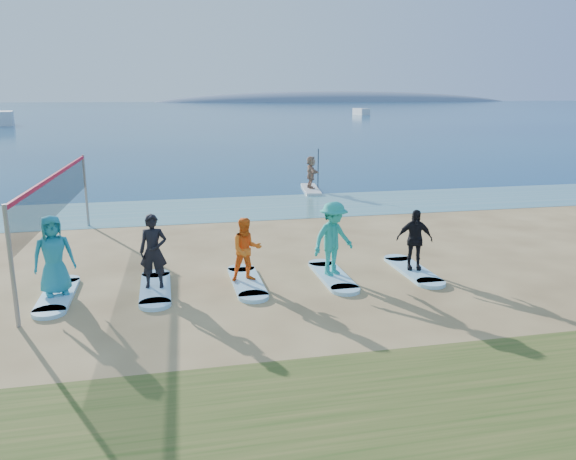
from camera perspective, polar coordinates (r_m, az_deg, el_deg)
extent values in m
plane|color=tan|center=(13.03, 2.38, -6.72)|extent=(600.00, 600.00, 0.00)
plane|color=teal|center=(22.98, -4.28, 2.28)|extent=(600.00, 600.00, 0.00)
plane|color=navy|center=(171.89, -11.58, 11.93)|extent=(600.00, 600.00, 0.00)
ellipsoid|color=slate|center=(326.91, 5.22, 12.86)|extent=(220.00, 56.00, 18.00)
cylinder|color=gray|center=(12.23, -26.27, -3.40)|extent=(0.09, 0.09, 2.50)
cylinder|color=gray|center=(20.82, -19.85, 3.78)|extent=(0.09, 0.09, 2.50)
cube|color=black|center=(16.35, -22.43, 3.35)|extent=(0.31, 9.00, 1.00)
cube|color=red|center=(16.28, -22.60, 5.15)|extent=(0.34, 9.00, 0.10)
cube|color=silver|center=(27.07, 2.33, 4.16)|extent=(1.14, 3.07, 0.12)
imported|color=tan|center=(26.94, 2.35, 5.89)|extent=(0.49, 1.43, 1.53)
cube|color=silver|center=(93.78, -26.90, 9.48)|extent=(3.98, 7.31, 2.01)
cube|color=silver|center=(125.88, 7.43, 11.53)|extent=(2.23, 5.42, 1.38)
cube|color=#9FDAF7|center=(13.97, -22.36, -6.17)|extent=(0.70, 2.20, 0.09)
imported|color=teal|center=(13.69, -22.73, -2.38)|extent=(1.03, 0.84, 1.83)
cube|color=#9FDAF7|center=(13.74, -13.31, -5.81)|extent=(0.70, 2.20, 0.09)
imported|color=black|center=(13.46, -13.53, -2.11)|extent=(0.68, 0.49, 1.75)
cube|color=#9FDAF7|center=(13.85, -4.20, -5.30)|extent=(0.70, 2.20, 0.09)
imported|color=orange|center=(13.61, -4.26, -2.00)|extent=(0.81, 0.65, 1.57)
cube|color=#9FDAF7|center=(14.30, 4.54, -4.68)|extent=(0.70, 2.20, 0.09)
imported|color=teal|center=(14.03, 4.61, -0.88)|extent=(1.39, 1.13, 1.87)
cube|color=#9FDAF7|center=(15.06, 12.55, -4.02)|extent=(0.70, 2.20, 0.09)
imported|color=black|center=(14.84, 12.72, -0.95)|extent=(0.99, 0.61, 1.58)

